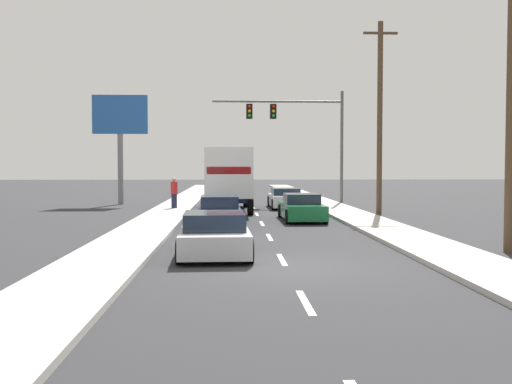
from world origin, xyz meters
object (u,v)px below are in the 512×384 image
at_px(roadside_billboard, 120,128).
at_px(car_green, 302,208).
at_px(car_white, 285,199).
at_px(car_blue, 219,212).
at_px(traffic_signal_mast, 290,121).
at_px(box_truck, 228,176).
at_px(pedestrian_near_corner, 174,193).
at_px(car_silver, 215,235).
at_px(utility_pole_mid, 380,116).
at_px(utility_pole_near, 512,79).

bearing_deg(roadside_billboard, car_green, -48.93).
xyz_separation_m(car_green, roadside_billboard, (-10.49, 12.03, 4.44)).
bearing_deg(car_white, car_blue, -109.77).
bearing_deg(traffic_signal_mast, car_white, -99.83).
bearing_deg(box_truck, pedestrian_near_corner, 160.84).
bearing_deg(car_silver, car_white, 78.70).
bearing_deg(pedestrian_near_corner, box_truck, -19.16).
distance_m(traffic_signal_mast, roadside_billboard, 11.13).
bearing_deg(car_white, utility_pole_mid, -43.19).
xyz_separation_m(car_white, roadside_billboard, (-10.46, 4.06, 4.43)).
height_order(car_silver, car_white, car_silver).
distance_m(utility_pole_near, utility_pole_mid, 14.12).
distance_m(car_blue, car_white, 11.00).
relative_size(car_white, car_green, 0.95).
relative_size(car_white, traffic_signal_mast, 0.50).
xyz_separation_m(car_white, car_green, (0.03, -7.97, -0.01)).
xyz_separation_m(box_truck, utility_pole_mid, (7.97, -1.77, 3.18)).
xyz_separation_m(box_truck, utility_pole_near, (8.20, -15.89, 3.03)).
bearing_deg(traffic_signal_mast, utility_pole_mid, -64.30).
height_order(car_white, pedestrian_near_corner, pedestrian_near_corner).
height_order(car_silver, roadside_billboard, roadside_billboard).
bearing_deg(roadside_billboard, utility_pole_mid, -29.08).
bearing_deg(utility_pole_near, car_blue, 136.62).
relative_size(car_white, utility_pole_mid, 0.43).
height_order(traffic_signal_mast, pedestrian_near_corner, traffic_signal_mast).
relative_size(car_blue, car_silver, 1.13).
bearing_deg(utility_pole_mid, utility_pole_near, -89.05).
xyz_separation_m(car_blue, car_white, (3.72, 10.35, -0.02)).
height_order(utility_pole_mid, roadside_billboard, utility_pole_mid).
bearing_deg(car_green, car_blue, -147.56).
bearing_deg(utility_pole_mid, car_silver, -120.15).
relative_size(utility_pole_near, utility_pole_mid, 0.97).
distance_m(traffic_signal_mast, pedestrian_near_corner, 9.93).
distance_m(box_truck, car_white, 4.46).
height_order(car_blue, utility_pole_mid, utility_pole_mid).
distance_m(car_silver, utility_pole_near, 9.61).
bearing_deg(car_white, box_truck, -143.31).
xyz_separation_m(car_silver, roadside_billboard, (-6.75, 22.63, 4.43)).
distance_m(utility_pole_near, pedestrian_near_corner, 20.74).
bearing_deg(car_blue, box_truck, 87.58).
xyz_separation_m(car_silver, utility_pole_near, (8.52, 0.15, 4.45)).
xyz_separation_m(car_white, pedestrian_near_corner, (-6.45, -1.46, 0.42)).
xyz_separation_m(car_green, traffic_signal_mast, (0.64, 11.80, 4.90)).
bearing_deg(traffic_signal_mast, box_truck, -122.52).
bearing_deg(car_silver, pedestrian_near_corner, 99.09).
xyz_separation_m(car_silver, traffic_signal_mast, (4.37, 22.40, 4.89)).
bearing_deg(utility_pole_near, car_silver, -178.99).
xyz_separation_m(box_truck, car_green, (3.42, -5.44, -1.42)).
relative_size(utility_pole_near, roadside_billboard, 1.36).
relative_size(box_truck, car_green, 2.03).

